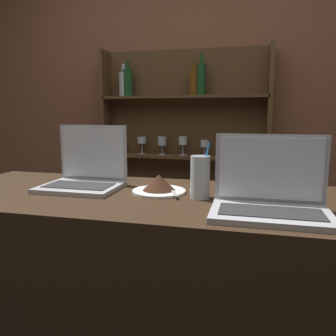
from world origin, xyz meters
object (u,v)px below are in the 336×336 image
object	(u,v)px
laptop_near	(85,174)
water_glass	(200,177)
cake_plate	(159,185)
laptop_far	(270,196)

from	to	relation	value
laptop_near	water_glass	size ratio (longest dim) A/B	1.53
laptop_near	water_glass	distance (m)	0.49
water_glass	cake_plate	bearing A→B (deg)	164.87
water_glass	laptop_far	bearing A→B (deg)	-29.36
laptop_far	cake_plate	size ratio (longest dim) A/B	1.69
cake_plate	laptop_far	bearing A→B (deg)	-23.82
cake_plate	water_glass	xyz separation A→B (m)	(0.17, -0.04, 0.05)
water_glass	laptop_near	bearing A→B (deg)	172.32
laptop_near	laptop_far	distance (m)	0.75
laptop_far	cake_plate	bearing A→B (deg)	156.18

